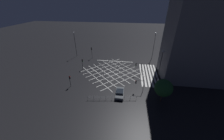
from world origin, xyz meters
TOP-DOWN VIEW (x-y plane):
  - ground_plane at (0.00, 0.00)m, footprint 200.00×200.00m
  - road_markings at (0.41, -5.88)m, footprint 19.74×23.52m
  - traffic_light_median_north at (0.35, 9.41)m, footprint 0.36×0.39m
  - traffic_light_median_south at (-0.44, -7.78)m, footprint 0.36×1.92m
  - traffic_light_nw_cross at (-8.95, 9.35)m, footprint 0.36×0.39m
  - traffic_light_ne_main at (9.19, 8.96)m, footprint 0.39×0.36m
  - traffic_light_sw_cross at (-8.65, -7.59)m, footprint 0.36×2.08m
  - street_lamp_east at (12.54, -13.71)m, footprint 0.59×0.59m
  - street_lamp_west at (10.52, 15.58)m, footprint 0.44×0.44m
  - street_lamp_far at (-4.83, -12.53)m, footprint 0.41×0.41m
  - street_tree_near at (-11.48, -12.29)m, footprint 3.67×3.67m
  - waiting_car at (-10.61, -3.29)m, footprint 4.19×1.84m
  - pedestrian_railing at (-12.48, -1.74)m, footprint 1.53×10.68m

SIDE VIEW (x-z plane):
  - ground_plane at x=0.00m, z-range 0.00..0.00m
  - road_markings at x=0.41m, z-range 0.00..0.01m
  - waiting_car at x=-10.61m, z-range -0.03..1.25m
  - pedestrian_railing at x=-12.48m, z-range 0.15..1.20m
  - traffic_light_nw_cross at x=-8.95m, z-range 0.69..3.91m
  - traffic_light_sw_cross at x=-8.65m, z-range 0.75..4.04m
  - traffic_light_median_north at x=0.35m, z-range 0.76..4.28m
  - traffic_light_median_south at x=-0.44m, z-range 0.86..4.66m
  - traffic_light_ne_main at x=9.19m, z-range 0.92..5.26m
  - street_tree_near at x=-11.48m, z-range 0.90..6.37m
  - street_lamp_far at x=-4.83m, z-range 1.17..10.51m
  - street_lamp_west at x=10.52m, z-range 1.36..10.85m
  - street_lamp_east at x=12.54m, z-range 2.33..12.00m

